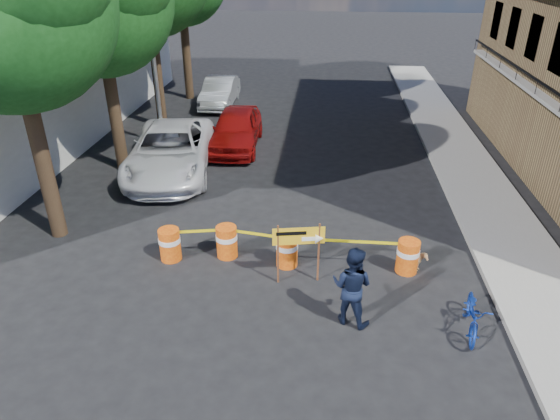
% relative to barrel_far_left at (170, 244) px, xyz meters
% --- Properties ---
extents(ground, '(120.00, 120.00, 0.00)m').
position_rel_barrel_far_left_xyz_m(ground, '(3.15, -1.03, -0.47)').
color(ground, black).
rests_on(ground, ground).
extents(sidewalk_east, '(2.40, 40.00, 0.15)m').
position_rel_barrel_far_left_xyz_m(sidewalk_east, '(9.35, 4.97, -0.40)').
color(sidewalk_east, gray).
rests_on(sidewalk_east, ground).
extents(tree_near, '(5.46, 5.20, 9.15)m').
position_rel_barrel_far_left_xyz_m(tree_near, '(-3.58, 0.97, 5.89)').
color(tree_near, '#332316').
rests_on(tree_near, ground).
extents(streetlamp, '(1.25, 0.18, 8.00)m').
position_rel_barrel_far_left_xyz_m(streetlamp, '(-2.78, 8.47, 3.90)').
color(streetlamp, gray).
rests_on(streetlamp, ground).
extents(barrel_far_left, '(0.58, 0.58, 0.90)m').
position_rel_barrel_far_left_xyz_m(barrel_far_left, '(0.00, 0.00, 0.00)').
color(barrel_far_left, red).
rests_on(barrel_far_left, ground).
extents(barrel_mid_left, '(0.58, 0.58, 0.90)m').
position_rel_barrel_far_left_xyz_m(barrel_mid_left, '(1.48, 0.29, 0.00)').
color(barrel_mid_left, red).
rests_on(barrel_mid_left, ground).
extents(barrel_mid_right, '(0.58, 0.58, 0.90)m').
position_rel_barrel_far_left_xyz_m(barrel_mid_right, '(3.14, 0.02, 0.00)').
color(barrel_mid_right, red).
rests_on(barrel_mid_right, ground).
extents(barrel_far_right, '(0.58, 0.58, 0.90)m').
position_rel_barrel_far_left_xyz_m(barrel_far_right, '(6.24, 0.02, 0.00)').
color(barrel_far_right, red).
rests_on(barrel_far_right, ground).
extents(detour_sign, '(1.26, 0.34, 1.64)m').
position_rel_barrel_far_left_xyz_m(detour_sign, '(3.62, -0.67, 0.72)').
color(detour_sign, '#592D19').
rests_on(detour_sign, ground).
extents(pedestrian, '(1.13, 1.01, 1.91)m').
position_rel_barrel_far_left_xyz_m(pedestrian, '(4.72, -2.07, 0.48)').
color(pedestrian, black).
rests_on(pedestrian, ground).
extents(bicycle, '(0.73, 0.98, 1.69)m').
position_rel_barrel_far_left_xyz_m(bicycle, '(7.36, -2.13, 0.37)').
color(bicycle, '#1435A3').
rests_on(bicycle, ground).
extents(dog, '(0.74, 0.42, 0.59)m').
position_rel_barrel_far_left_xyz_m(dog, '(6.39, 0.03, -0.18)').
color(dog, '#E6BC84').
rests_on(dog, ground).
extents(suv_white, '(3.65, 6.48, 1.71)m').
position_rel_barrel_far_left_xyz_m(suv_white, '(-1.65, 5.75, 0.38)').
color(suv_white, white).
rests_on(suv_white, ground).
extents(sedan_red, '(2.07, 4.79, 1.61)m').
position_rel_barrel_far_left_xyz_m(sedan_red, '(0.29, 8.58, 0.33)').
color(sedan_red, '#9A0E0C').
rests_on(sedan_red, ground).
extents(sedan_silver, '(1.58, 4.38, 1.44)m').
position_rel_barrel_far_left_xyz_m(sedan_silver, '(-1.65, 14.68, 0.25)').
color(sedan_silver, '#B0B3B8').
rests_on(sedan_silver, ground).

